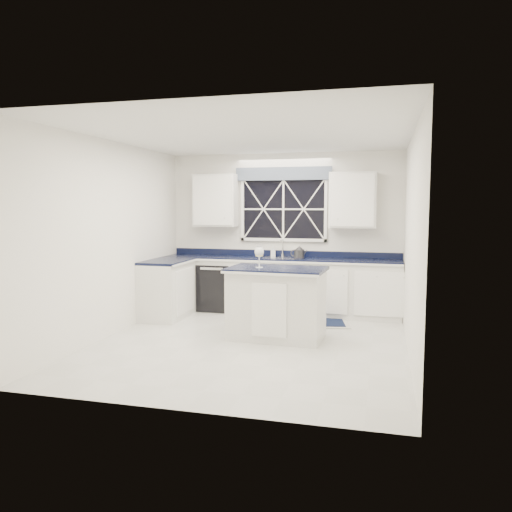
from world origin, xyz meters
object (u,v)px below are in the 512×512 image
(faucet, at_px, (282,247))
(island, at_px, (277,303))
(soap_bottle, at_px, (273,251))
(dishwasher, at_px, (218,286))
(kettle, at_px, (299,252))
(wine_glass, at_px, (259,253))

(faucet, bearing_deg, island, -81.05)
(faucet, bearing_deg, soap_bottle, 171.39)
(dishwasher, height_order, island, island)
(faucet, distance_m, island, 1.92)
(island, bearing_deg, soap_bottle, 107.07)
(kettle, relative_size, soap_bottle, 1.61)
(dishwasher, bearing_deg, kettle, 2.52)
(faucet, xyz_separation_m, kettle, (0.31, -0.13, -0.07))
(dishwasher, distance_m, faucet, 1.31)
(dishwasher, xyz_separation_m, soap_bottle, (0.93, 0.22, 0.62))
(dishwasher, height_order, soap_bottle, soap_bottle)
(dishwasher, height_order, faucet, faucet)
(soap_bottle, bearing_deg, faucet, -8.61)
(wine_glass, bearing_deg, island, 14.74)
(wine_glass, bearing_deg, kettle, 81.45)
(kettle, height_order, soap_bottle, kettle)
(dishwasher, bearing_deg, faucet, 10.02)
(dishwasher, relative_size, kettle, 2.93)
(faucet, bearing_deg, kettle, -23.03)
(wine_glass, bearing_deg, dishwasher, 124.76)
(faucet, distance_m, soap_bottle, 0.19)
(island, bearing_deg, dishwasher, 133.97)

